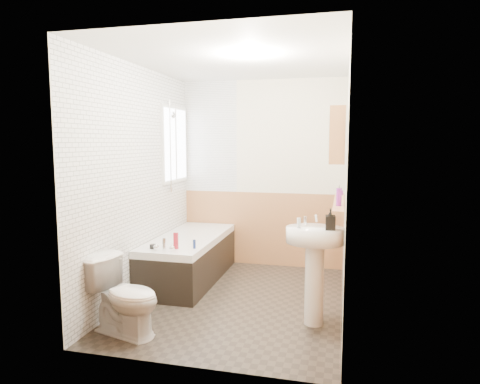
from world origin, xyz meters
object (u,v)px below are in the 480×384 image
toilet (125,297)px  medicine_cabinet (338,135)px  sink (315,256)px  bathtub (189,257)px  pine_shelf (339,202)px

toilet → medicine_cabinet: (1.77, 0.74, 1.41)m
sink → bathtub: bearing=143.8°
toilet → sink: bearing=-53.4°
bathtub → pine_shelf: bearing=-17.6°
bathtub → pine_shelf: (1.77, -0.56, 0.81)m
bathtub → pine_shelf: 2.03m
medicine_cabinet → pine_shelf: bearing=83.1°
sink → pine_shelf: (0.20, 0.37, 0.45)m
bathtub → toilet: bearing=-91.1°
toilet → medicine_cabinet: bearing=-51.2°
toilet → bathtub: bearing=15.0°
pine_shelf → sink: bearing=-118.3°
pine_shelf → toilet: bearing=-151.7°
bathtub → toilet: 1.53m
toilet → medicine_cabinet: medicine_cabinet is taller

